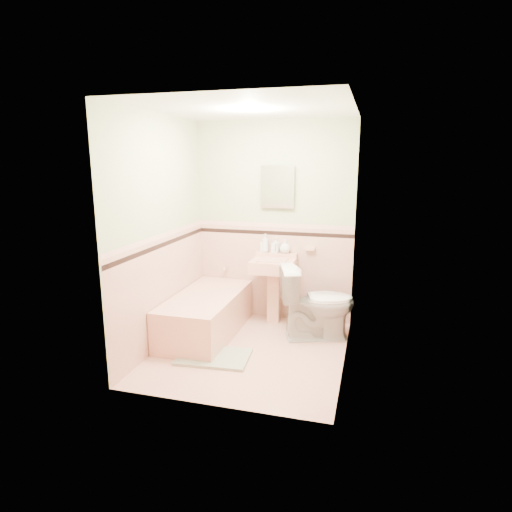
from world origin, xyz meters
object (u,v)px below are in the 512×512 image
(sink, at_px, (273,292))
(medicine_cabinet, at_px, (278,187))
(bathtub, at_px, (207,315))
(soap_bottle_left, at_px, (265,243))
(bucket, at_px, (308,314))
(shoe, at_px, (200,351))
(soap_bottle_right, at_px, (285,246))
(toilet, at_px, (317,302))
(soap_bottle_mid, at_px, (276,245))

(sink, bearing_deg, medicine_cabinet, 90.00)
(bathtub, bearing_deg, soap_bottle_left, 53.17)
(bucket, distance_m, shoe, 1.55)
(soap_bottle_right, bearing_deg, bathtub, -138.04)
(soap_bottle_right, bearing_deg, shoe, -115.75)
(bathtub, height_order, sink, sink)
(medicine_cabinet, distance_m, soap_bottle_left, 0.72)
(soap_bottle_left, distance_m, shoe, 1.64)
(soap_bottle_right, xyz_separation_m, toilet, (0.48, -0.48, -0.54))
(sink, height_order, bucket, sink)
(sink, relative_size, bucket, 3.36)
(medicine_cabinet, height_order, soap_bottle_mid, medicine_cabinet)
(soap_bottle_right, height_order, toilet, soap_bottle_right)
(medicine_cabinet, distance_m, soap_bottle_right, 0.74)
(bathtub, bearing_deg, shoe, -74.57)
(bucket, bearing_deg, medicine_cabinet, 166.23)
(sink, bearing_deg, toilet, -26.87)
(soap_bottle_right, distance_m, shoe, 1.70)
(shoe, bearing_deg, soap_bottle_mid, 45.23)
(bathtub, relative_size, sink, 1.83)
(bucket, bearing_deg, soap_bottle_left, 172.50)
(soap_bottle_mid, relative_size, shoe, 1.18)
(toilet, bearing_deg, soap_bottle_right, 26.69)
(bathtub, bearing_deg, toilet, 10.18)
(toilet, bearing_deg, medicine_cabinet, 30.79)
(soap_bottle_right, relative_size, toilet, 0.20)
(sink, height_order, soap_bottle_left, soap_bottle_left)
(bathtub, bearing_deg, soap_bottle_right, 41.96)
(shoe, bearing_deg, bucket, 28.49)
(sink, relative_size, shoe, 5.08)
(sink, height_order, soap_bottle_right, soap_bottle_right)
(sink, xyz_separation_m, medicine_cabinet, (0.00, 0.21, 1.29))
(soap_bottle_mid, bearing_deg, medicine_cabinet, 66.61)
(medicine_cabinet, height_order, shoe, medicine_cabinet)
(sink, bearing_deg, bucket, 13.29)
(medicine_cabinet, bearing_deg, soap_bottle_mid, -113.39)
(soap_bottle_mid, xyz_separation_m, bucket, (0.45, -0.08, -0.85))
(bathtub, bearing_deg, soap_bottle_mid, 46.79)
(sink, relative_size, soap_bottle_left, 3.51)
(soap_bottle_mid, relative_size, bucket, 0.78)
(medicine_cabinet, relative_size, soap_bottle_left, 1.90)
(bathtub, height_order, soap_bottle_left, soap_bottle_left)
(bathtub, height_order, shoe, bathtub)
(medicine_cabinet, bearing_deg, soap_bottle_left, -168.56)
(soap_bottle_mid, bearing_deg, soap_bottle_left, 180.00)
(bathtub, relative_size, bucket, 6.14)
(soap_bottle_mid, distance_m, toilet, 0.95)
(soap_bottle_right, bearing_deg, medicine_cabinet, 164.72)
(soap_bottle_right, xyz_separation_m, shoe, (-0.63, -1.30, -0.90))
(soap_bottle_right, bearing_deg, soap_bottle_left, 180.00)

